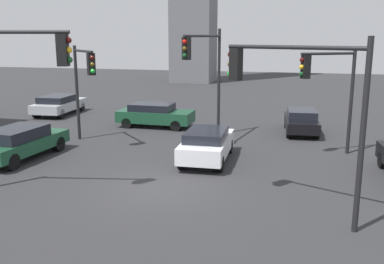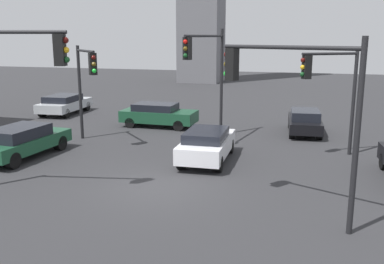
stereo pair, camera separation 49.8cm
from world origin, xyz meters
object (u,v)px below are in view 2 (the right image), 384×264
at_px(car_2, 207,144).
at_px(traffic_light_0, 86,75).
at_px(car_3, 158,114).
at_px(car_5, 64,104).
at_px(car_6, 22,141).
at_px(traffic_light_4, 330,81).
at_px(traffic_light_3, 207,63).
at_px(traffic_light_2, 290,90).
at_px(car_1, 305,121).

bearing_deg(car_2, traffic_light_0, 76.51).
bearing_deg(car_3, car_5, 164.02).
bearing_deg(car_6, traffic_light_4, -69.98).
xyz_separation_m(traffic_light_3, car_6, (-7.24, -5.01, -3.29)).
distance_m(traffic_light_3, traffic_light_4, 5.98).
xyz_separation_m(traffic_light_3, traffic_light_4, (5.84, -1.12, -0.62)).
relative_size(traffic_light_4, car_2, 1.11).
bearing_deg(car_6, traffic_light_2, -102.18).
relative_size(traffic_light_3, car_3, 1.28).
bearing_deg(traffic_light_4, car_6, -15.44).
bearing_deg(car_6, traffic_light_0, -25.39).
relative_size(traffic_light_0, traffic_light_4, 1.00).
bearing_deg(car_5, car_3, -109.86).
xyz_separation_m(traffic_light_3, car_5, (-11.60, 5.40, -3.33)).
height_order(traffic_light_0, car_3, traffic_light_0).
height_order(traffic_light_3, car_5, traffic_light_3).
height_order(traffic_light_0, car_5, traffic_light_0).
relative_size(traffic_light_4, car_1, 1.18).
xyz_separation_m(traffic_light_4, car_6, (-13.07, -3.89, -2.66)).
height_order(car_1, car_6, car_6).
relative_size(traffic_light_0, traffic_light_2, 0.91).
bearing_deg(car_6, car_5, 26.20).
height_order(traffic_light_0, car_1, traffic_light_0).
distance_m(car_1, car_3, 8.53).
relative_size(traffic_light_2, traffic_light_3, 0.93).
xyz_separation_m(traffic_light_0, traffic_light_4, (11.41, 0.87, -0.04)).
relative_size(traffic_light_2, car_1, 1.28).
relative_size(car_1, car_5, 0.90).
xyz_separation_m(traffic_light_3, car_1, (4.78, 3.44, -3.34)).
xyz_separation_m(traffic_light_2, car_6, (-11.77, 3.29, -3.05)).
bearing_deg(car_2, traffic_light_4, -68.83).
distance_m(traffic_light_4, car_3, 10.79).
bearing_deg(car_5, car_6, -160.49).
bearing_deg(car_3, traffic_light_4, -22.90).
xyz_separation_m(traffic_light_0, car_1, (10.35, 5.43, -2.76)).
xyz_separation_m(car_1, car_3, (-8.52, -0.39, 0.03)).
bearing_deg(traffic_light_4, traffic_light_0, -27.64).
bearing_deg(traffic_light_3, traffic_light_0, -60.36).
relative_size(traffic_light_3, car_1, 1.37).
relative_size(car_2, car_3, 0.98).
distance_m(traffic_light_4, car_5, 18.81).
distance_m(traffic_light_2, car_5, 21.40).
height_order(traffic_light_3, car_6, traffic_light_3).
bearing_deg(car_6, car_1, -51.43).
bearing_deg(car_1, traffic_light_0, 113.02).
distance_m(traffic_light_2, traffic_light_3, 9.46).
distance_m(traffic_light_0, traffic_light_3, 5.95).
height_order(traffic_light_4, car_2, traffic_light_4).
bearing_deg(traffic_light_3, car_3, -119.21).
relative_size(traffic_light_0, car_5, 1.05).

